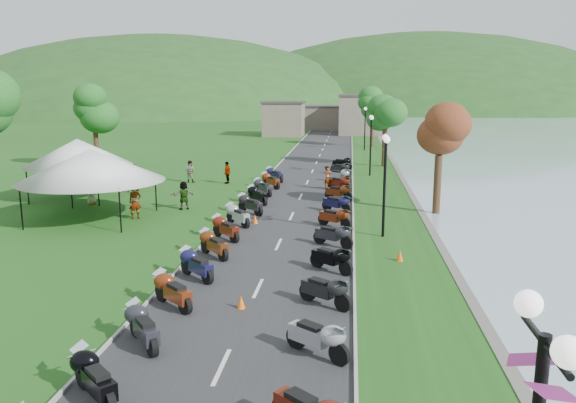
{
  "coord_description": "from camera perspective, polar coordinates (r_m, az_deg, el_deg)",
  "views": [
    {
      "loc": [
        3.27,
        -9.46,
        7.29
      ],
      "look_at": [
        0.02,
        19.93,
        1.3
      ],
      "focal_mm": 35.0,
      "sensor_mm": 36.0,
      "label": 1
    }
  ],
  "objects": [
    {
      "name": "pedestrian_c",
      "position": [
        42.04,
        -15.12,
        1.07
      ],
      "size": [
        0.71,
        1.2,
        1.74
      ],
      "primitive_type": "imported",
      "rotation": [
        0.0,
        0.0,
        4.94
      ],
      "color": "slate",
      "rests_on": "ground"
    },
    {
      "name": "vendor_tent_side",
      "position": [
        40.08,
        -20.46,
        3.14
      ],
      "size": [
        4.7,
        4.7,
        4.0
      ],
      "primitive_type": null,
      "color": "white",
      "rests_on": "ground"
    },
    {
      "name": "road",
      "position": [
        50.1,
        2.5,
        3.09
      ],
      "size": [
        7.0,
        120.0,
        0.02
      ],
      "primitive_type": "cube",
      "color": "#2E2E30",
      "rests_on": "ground"
    },
    {
      "name": "pedestrian_a",
      "position": [
        33.04,
        -15.19,
        -1.7
      ],
      "size": [
        0.87,
        0.85,
        1.94
      ],
      "primitive_type": "imported",
      "rotation": [
        0.0,
        0.0,
        0.69
      ],
      "color": "slate",
      "rests_on": "ground"
    },
    {
      "name": "moto_row_right",
      "position": [
        31.71,
        4.81,
        -0.86
      ],
      "size": [
        2.6,
        43.0,
        1.1
      ],
      "primitive_type": null,
      "color": "#331411",
      "rests_on": "ground"
    },
    {
      "name": "hills_backdrop",
      "position": [
        209.61,
        5.48,
        9.41
      ],
      "size": [
        360.0,
        120.0,
        76.0
      ],
      "primitive_type": null,
      "color": "#285621",
      "rests_on": "ground"
    },
    {
      "name": "far_building",
      "position": [
        94.73,
        3.14,
        8.54
      ],
      "size": [
        18.0,
        16.0,
        5.0
      ],
      "primitive_type": "cube",
      "color": "#76685C",
      "rests_on": "ground"
    },
    {
      "name": "tree_lakeside",
      "position": [
        33.83,
        15.12,
        5.33
      ],
      "size": [
        2.82,
        2.82,
        7.83
      ],
      "primitive_type": null,
      "color": "#277126",
      "rests_on": "ground"
    },
    {
      "name": "moto_row_left",
      "position": [
        24.8,
        -7.58,
        -4.42
      ],
      "size": [
        2.6,
        43.02,
        1.1
      ],
      "primitive_type": null,
      "color": "#331411",
      "rests_on": "ground"
    },
    {
      "name": "vendor_tent_main",
      "position": [
        33.18,
        -19.25,
        1.63
      ],
      "size": [
        5.36,
        5.36,
        4.0
      ],
      "primitive_type": null,
      "color": "white",
      "rests_on": "ground"
    },
    {
      "name": "pedestrian_b",
      "position": [
        44.94,
        -9.9,
        1.94
      ],
      "size": [
        0.89,
        0.56,
        1.73
      ],
      "primitive_type": "imported",
      "rotation": [
        0.0,
        0.0,
        3.02
      ],
      "color": "slate",
      "rests_on": "ground"
    },
    {
      "name": "traffic_cone_near",
      "position": [
        19.2,
        -4.79,
        -10.16
      ],
      "size": [
        0.3,
        0.3,
        0.46
      ],
      "primitive_type": "cone",
      "color": "#F2590C",
      "rests_on": "ground"
    }
  ]
}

